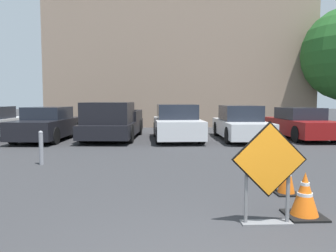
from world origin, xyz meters
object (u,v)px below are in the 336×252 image
object	(u,v)px
traffic_cone_nearest	(305,195)
parked_car_second	(48,125)
traffic_cone_second	(287,175)
road_closed_sign	(269,169)
parked_car_third	(177,124)
pickup_truck	(113,123)
bollard_nearest	(41,147)
parked_car_fifth	(300,124)
parked_car_fourth	(240,124)

from	to	relation	value
traffic_cone_nearest	parked_car_second	size ratio (longest dim) A/B	0.15
traffic_cone_nearest	traffic_cone_second	xyz separation A→B (m)	(0.19, 1.15, 0.03)
road_closed_sign	traffic_cone_nearest	distance (m)	0.84
traffic_cone_second	parked_car_third	distance (m)	8.30
road_closed_sign	pickup_truck	size ratio (longest dim) A/B	0.27
bollard_nearest	parked_car_second	bearing A→B (deg)	106.25
parked_car_second	parked_car_fifth	xyz separation A→B (m)	(10.98, 0.20, -0.02)
parked_car_third	road_closed_sign	bearing A→B (deg)	91.76
traffic_cone_nearest	parked_car_second	xyz separation A→B (m)	(-6.75, 9.39, 0.34)
parked_car_fourth	bollard_nearest	size ratio (longest dim) A/B	5.15
pickup_truck	bollard_nearest	size ratio (longest dim) A/B	5.86
bollard_nearest	pickup_truck	bearing A→B (deg)	78.04
traffic_cone_nearest	pickup_truck	bearing A→B (deg)	112.89
pickup_truck	bollard_nearest	xyz separation A→B (m)	(-1.16, -5.50, -0.24)
traffic_cone_nearest	parked_car_third	world-z (taller)	parked_car_third
traffic_cone_second	bollard_nearest	size ratio (longest dim) A/B	0.81
road_closed_sign	parked_car_second	bearing A→B (deg)	122.24
road_closed_sign	parked_car_third	size ratio (longest dim) A/B	0.33
parked_car_fifth	parked_car_second	bearing A→B (deg)	0.26
parked_car_fourth	parked_car_second	bearing A→B (deg)	1.12
parked_car_second	parked_car_third	distance (m)	5.49
parked_car_fifth	bollard_nearest	xyz separation A→B (m)	(-9.42, -5.54, -0.16)
pickup_truck	parked_car_fourth	bearing A→B (deg)	-178.39
road_closed_sign	parked_car_fourth	xyz separation A→B (m)	(2.13, 9.61, -0.11)
traffic_cone_second	parked_car_fourth	distance (m)	8.29
pickup_truck	parked_car_second	bearing A→B (deg)	7.22
traffic_cone_second	pickup_truck	world-z (taller)	pickup_truck
traffic_cone_nearest	parked_car_third	xyz separation A→B (m)	(-1.26, 9.31, 0.37)
road_closed_sign	traffic_cone_nearest	size ratio (longest dim) A/B	2.15
traffic_cone_second	pickup_truck	size ratio (longest dim) A/B	0.14
parked_car_second	parked_car_fourth	xyz separation A→B (m)	(8.24, -0.06, 0.01)
pickup_truck	bollard_nearest	world-z (taller)	pickup_truck
parked_car_second	parked_car_fifth	world-z (taller)	parked_car_second
parked_car_fourth	parked_car_fifth	bearing A→B (deg)	-172.86
parked_car_fifth	road_closed_sign	bearing A→B (deg)	62.94
road_closed_sign	traffic_cone_second	distance (m)	1.71
traffic_cone_nearest	parked_car_third	size ratio (longest dim) A/B	0.15
parked_car_second	parked_car_fourth	world-z (taller)	parked_car_fourth
road_closed_sign	traffic_cone_second	world-z (taller)	road_closed_sign
parked_car_second	traffic_cone_nearest	bearing A→B (deg)	129.39
road_closed_sign	pickup_truck	xyz separation A→B (m)	(-3.38, 9.84, -0.05)
road_closed_sign	parked_car_fifth	size ratio (longest dim) A/B	0.32
parked_car_fourth	parked_car_fifth	size ratio (longest dim) A/B	1.03
traffic_cone_second	parked_car_second	xyz separation A→B (m)	(-6.95, 8.25, 0.31)
traffic_cone_nearest	parked_car_third	distance (m)	9.40
traffic_cone_nearest	parked_car_fourth	xyz separation A→B (m)	(1.48, 9.33, 0.35)
pickup_truck	parked_car_third	distance (m)	2.78
road_closed_sign	parked_car_fourth	size ratio (longest dim) A/B	0.31
parked_car_fourth	bollard_nearest	distance (m)	8.51
road_closed_sign	traffic_cone_second	size ratio (longest dim) A/B	1.95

